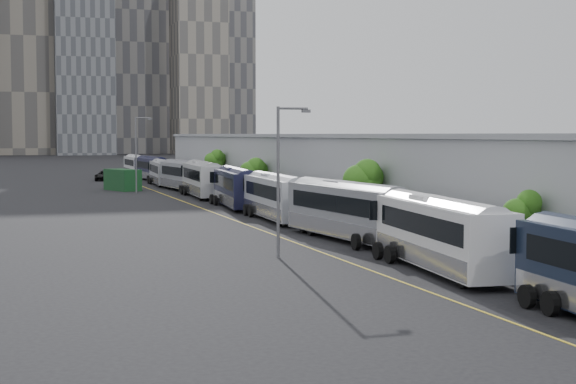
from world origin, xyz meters
name	(u,v)px	position (x,y,z in m)	size (l,w,h in m)	color
sidewalk	(397,227)	(9.00, 55.00, 0.06)	(10.00, 170.00, 0.12)	gray
lane_line	(266,232)	(-1.50, 55.00, 0.01)	(0.12, 160.00, 0.02)	gold
depot	(444,181)	(12.99, 55.00, 3.51)	(12.45, 160.40, 7.20)	gray
skyline	(48,12)	(-2.90, 324.16, 50.85)	(145.00, 64.00, 120.00)	slate
bus_2	(441,240)	(1.83, 34.35, 1.64)	(4.02, 13.48, 3.88)	white
bus_3	(347,216)	(2.24, 48.43, 1.67)	(4.04, 13.72, 3.95)	gray
bus_4	(277,201)	(1.85, 63.09, 1.62)	(3.23, 13.23, 3.84)	#B3B5BE
bus_5	(237,191)	(1.87, 76.26, 1.64)	(3.96, 13.51, 3.89)	black
bus_6	(203,182)	(1.91, 91.46, 1.71)	(3.59, 14.02, 4.06)	silver
bus_7	(184,178)	(2.07, 103.49, 1.62)	(3.77, 13.31, 3.84)	gray
bus_8	(163,175)	(1.61, 116.26, 1.51)	(3.22, 12.35, 3.57)	#AFB0BA
bus_9	(152,170)	(2.35, 130.32, 1.56)	(3.53, 12.81, 3.70)	#171733
bus_10	(136,167)	(2.13, 145.42, 1.52)	(2.77, 12.35, 3.61)	white
tree_1	(520,214)	(5.85, 33.25, 3.01)	(1.89, 1.89, 3.98)	black
tree_2	(362,179)	(5.32, 53.22, 3.87)	(2.95, 2.95, 5.36)	black
tree_3	(253,171)	(5.37, 82.99, 3.25)	(2.86, 2.86, 4.69)	black
tree_4	(215,160)	(5.61, 101.49, 3.90)	(2.37, 2.37, 5.11)	black
street_lamp_near	(281,171)	(-4.47, 41.92, 5.06)	(2.04, 0.22, 8.74)	#59595E
street_lamp_far	(137,150)	(-4.17, 100.45, 5.31)	(2.04, 0.22, 9.23)	#59595E
shipping_container	(123,180)	(-5.21, 106.61, 1.35)	(2.50, 5.61, 2.71)	#11391A
suv	(105,176)	(-4.68, 131.54, 0.77)	(2.57, 5.57, 1.55)	black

